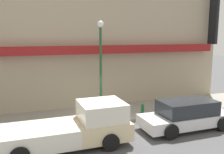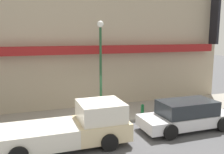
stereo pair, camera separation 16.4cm
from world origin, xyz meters
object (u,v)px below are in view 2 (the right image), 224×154
object	(u,v)px
parked_car	(187,115)
pickup_truck	(72,128)
fire_hydrant	(142,109)
street_lamp	(101,57)

from	to	relation	value
parked_car	pickup_truck	bearing A→B (deg)	-178.41
pickup_truck	fire_hydrant	size ratio (longest dim) A/B	9.72
parked_car	street_lamp	xyz separation A→B (m)	(-3.60, 3.13, 2.80)
pickup_truck	fire_hydrant	distance (m)	5.27
parked_car	fire_hydrant	bearing A→B (deg)	117.79
parked_car	street_lamp	bearing A→B (deg)	140.62
pickup_truck	parked_car	xyz separation A→B (m)	(5.85, 0.00, -0.08)
parked_car	fire_hydrant	xyz separation A→B (m)	(-1.24, 2.52, -0.27)
fire_hydrant	street_lamp	distance (m)	3.92
pickup_truck	parked_car	distance (m)	5.85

